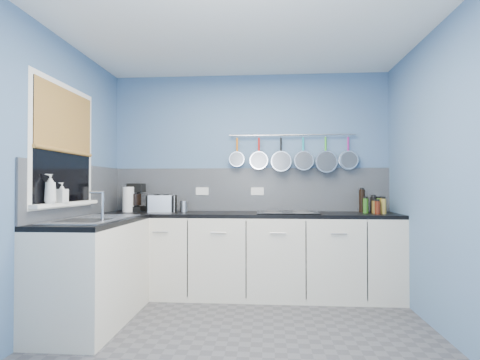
# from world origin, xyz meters

# --- Properties ---
(floor) EXTENTS (3.20, 3.00, 0.02)m
(floor) POSITION_xyz_m (0.00, 0.00, -0.01)
(floor) COLOR #47474C
(floor) RESTS_ON ground
(ceiling) EXTENTS (3.20, 3.00, 0.02)m
(ceiling) POSITION_xyz_m (0.00, 0.00, 2.51)
(ceiling) COLOR white
(ceiling) RESTS_ON ground
(wall_back) EXTENTS (3.20, 0.02, 2.50)m
(wall_back) POSITION_xyz_m (0.00, 1.51, 1.25)
(wall_back) COLOR #4B6B94
(wall_back) RESTS_ON ground
(wall_front) EXTENTS (3.20, 0.02, 2.50)m
(wall_front) POSITION_xyz_m (0.00, -1.51, 1.25)
(wall_front) COLOR #4B6B94
(wall_front) RESTS_ON ground
(wall_left) EXTENTS (0.02, 3.00, 2.50)m
(wall_left) POSITION_xyz_m (-1.61, 0.00, 1.25)
(wall_left) COLOR #4B6B94
(wall_left) RESTS_ON ground
(wall_right) EXTENTS (0.02, 3.00, 2.50)m
(wall_right) POSITION_xyz_m (1.61, 0.00, 1.25)
(wall_right) COLOR #4B6B94
(wall_right) RESTS_ON ground
(backsplash_back) EXTENTS (3.20, 0.02, 0.50)m
(backsplash_back) POSITION_xyz_m (0.00, 1.49, 1.15)
(backsplash_back) COLOR slate
(backsplash_back) RESTS_ON wall_back
(backsplash_left) EXTENTS (0.02, 1.80, 0.50)m
(backsplash_left) POSITION_xyz_m (-1.59, 0.60, 1.15)
(backsplash_left) COLOR slate
(backsplash_left) RESTS_ON wall_left
(cabinet_run_back) EXTENTS (3.20, 0.60, 0.86)m
(cabinet_run_back) POSITION_xyz_m (0.00, 1.20, 0.43)
(cabinet_run_back) COLOR beige
(cabinet_run_back) RESTS_ON ground
(worktop_back) EXTENTS (3.20, 0.60, 0.04)m
(worktop_back) POSITION_xyz_m (0.00, 1.20, 0.88)
(worktop_back) COLOR black
(worktop_back) RESTS_ON cabinet_run_back
(cabinet_run_left) EXTENTS (0.60, 1.20, 0.86)m
(cabinet_run_left) POSITION_xyz_m (-1.30, 0.30, 0.43)
(cabinet_run_left) COLOR beige
(cabinet_run_left) RESTS_ON ground
(worktop_left) EXTENTS (0.60, 1.20, 0.04)m
(worktop_left) POSITION_xyz_m (-1.30, 0.30, 0.88)
(worktop_left) COLOR black
(worktop_left) RESTS_ON cabinet_run_left
(window_frame) EXTENTS (0.01, 1.00, 1.10)m
(window_frame) POSITION_xyz_m (-1.58, 0.30, 1.55)
(window_frame) COLOR white
(window_frame) RESTS_ON wall_left
(window_glass) EXTENTS (0.01, 0.90, 1.00)m
(window_glass) POSITION_xyz_m (-1.57, 0.30, 1.55)
(window_glass) COLOR black
(window_glass) RESTS_ON wall_left
(bamboo_blind) EXTENTS (0.01, 0.90, 0.55)m
(bamboo_blind) POSITION_xyz_m (-1.56, 0.30, 1.77)
(bamboo_blind) COLOR #935C36
(bamboo_blind) RESTS_ON wall_left
(window_sill) EXTENTS (0.10, 0.98, 0.03)m
(window_sill) POSITION_xyz_m (-1.55, 0.30, 1.04)
(window_sill) COLOR white
(window_sill) RESTS_ON wall_left
(sink_unit) EXTENTS (0.50, 0.95, 0.01)m
(sink_unit) POSITION_xyz_m (-1.30, 0.30, 0.90)
(sink_unit) COLOR silver
(sink_unit) RESTS_ON worktop_left
(mixer_tap) EXTENTS (0.12, 0.08, 0.26)m
(mixer_tap) POSITION_xyz_m (-1.14, 0.12, 1.03)
(mixer_tap) COLOR silver
(mixer_tap) RESTS_ON worktop_left
(socket_left) EXTENTS (0.15, 0.01, 0.09)m
(socket_left) POSITION_xyz_m (-0.55, 1.48, 1.13)
(socket_left) COLOR white
(socket_left) RESTS_ON backsplash_back
(socket_right) EXTENTS (0.15, 0.01, 0.09)m
(socket_right) POSITION_xyz_m (0.10, 1.48, 1.13)
(socket_right) COLOR white
(socket_right) RESTS_ON backsplash_back
(pot_rail) EXTENTS (1.45, 0.02, 0.02)m
(pot_rail) POSITION_xyz_m (0.50, 1.45, 1.78)
(pot_rail) COLOR silver
(pot_rail) RESTS_ON wall_back
(soap_bottle_a) EXTENTS (0.12, 0.12, 0.24)m
(soap_bottle_a) POSITION_xyz_m (-1.53, 0.02, 1.17)
(soap_bottle_a) COLOR white
(soap_bottle_a) RESTS_ON window_sill
(soap_bottle_b) EXTENTS (0.09, 0.09, 0.17)m
(soap_bottle_b) POSITION_xyz_m (-1.53, 0.19, 1.14)
(soap_bottle_b) COLOR white
(soap_bottle_b) RESTS_ON window_sill
(paper_towel) EXTENTS (0.13, 0.13, 0.28)m
(paper_towel) POSITION_xyz_m (-1.34, 1.22, 1.04)
(paper_towel) COLOR white
(paper_towel) RESTS_ON worktop_back
(coffee_maker) EXTENTS (0.18, 0.20, 0.32)m
(coffee_maker) POSITION_xyz_m (-1.29, 1.29, 1.06)
(coffee_maker) COLOR black
(coffee_maker) RESTS_ON worktop_back
(toaster) EXTENTS (0.32, 0.23, 0.19)m
(toaster) POSITION_xyz_m (-0.97, 1.25, 0.99)
(toaster) COLOR silver
(toaster) RESTS_ON worktop_back
(canister) EXTENTS (0.09, 0.09, 0.12)m
(canister) POSITION_xyz_m (-0.73, 1.31, 0.96)
(canister) COLOR silver
(canister) RESTS_ON worktop_back
(hob) EXTENTS (0.65, 0.57, 0.01)m
(hob) POSITION_xyz_m (0.43, 1.20, 0.91)
(hob) COLOR black
(hob) RESTS_ON worktop_back
(pan_0) EXTENTS (0.18, 0.08, 0.37)m
(pan_0) POSITION_xyz_m (-0.13, 1.44, 1.60)
(pan_0) COLOR silver
(pan_0) RESTS_ON pot_rail
(pan_1) EXTENTS (0.21, 0.09, 0.40)m
(pan_1) POSITION_xyz_m (0.12, 1.44, 1.58)
(pan_1) COLOR silver
(pan_1) RESTS_ON pot_rail
(pan_2) EXTENTS (0.24, 0.10, 0.43)m
(pan_2) POSITION_xyz_m (0.37, 1.44, 1.57)
(pan_2) COLOR silver
(pan_2) RESTS_ON pot_rail
(pan_3) EXTENTS (0.22, 0.10, 0.41)m
(pan_3) POSITION_xyz_m (0.63, 1.44, 1.57)
(pan_3) COLOR silver
(pan_3) RESTS_ON pot_rail
(pan_4) EXTENTS (0.25, 0.09, 0.44)m
(pan_4) POSITION_xyz_m (0.88, 1.44, 1.56)
(pan_4) COLOR silver
(pan_4) RESTS_ON pot_rail
(pan_5) EXTENTS (0.21, 0.07, 0.40)m
(pan_5) POSITION_xyz_m (1.14, 1.44, 1.58)
(pan_5) COLOR silver
(pan_5) RESTS_ON pot_rail
(condiment_0) EXTENTS (0.07, 0.07, 0.16)m
(condiment_0) POSITION_xyz_m (1.43, 1.31, 0.98)
(condiment_0) COLOR #3F721E
(condiment_0) RESTS_ON worktop_back
(condiment_1) EXTENTS (0.07, 0.07, 0.17)m
(condiment_1) POSITION_xyz_m (1.37, 1.31, 0.99)
(condiment_1) COLOR black
(condiment_1) RESTS_ON worktop_back
(condiment_2) EXTENTS (0.07, 0.07, 0.25)m
(condiment_2) POSITION_xyz_m (1.26, 1.34, 1.03)
(condiment_2) COLOR black
(condiment_2) RESTS_ON worktop_back
(condiment_3) EXTENTS (0.05, 0.05, 0.16)m
(condiment_3) POSITION_xyz_m (1.44, 1.22, 0.98)
(condiment_3) COLOR #8C5914
(condiment_3) RESTS_ON worktop_back
(condiment_4) EXTENTS (0.06, 0.06, 0.13)m
(condiment_4) POSITION_xyz_m (1.36, 1.23, 0.97)
(condiment_4) COLOR brown
(condiment_4) RESTS_ON worktop_back
(condiment_5) EXTENTS (0.06, 0.06, 0.16)m
(condiment_5) POSITION_xyz_m (1.27, 1.23, 0.98)
(condiment_5) COLOR #265919
(condiment_5) RESTS_ON worktop_back
(condiment_6) EXTENTS (0.06, 0.06, 0.16)m
(condiment_6) POSITION_xyz_m (1.43, 1.14, 0.98)
(condiment_6) COLOR olive
(condiment_6) RESTS_ON worktop_back
(condiment_7) EXTENTS (0.06, 0.06, 0.13)m
(condiment_7) POSITION_xyz_m (1.36, 1.11, 0.97)
(condiment_7) COLOR #4C190C
(condiment_7) RESTS_ON worktop_back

